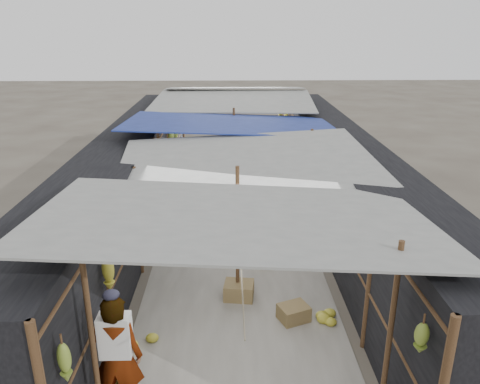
{
  "coord_description": "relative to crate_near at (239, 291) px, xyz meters",
  "views": [
    {
      "loc": [
        -0.13,
        -4.72,
        4.89
      ],
      "look_at": [
        0.1,
        5.45,
        1.25
      ],
      "focal_mm": 35.0,
      "sensor_mm": 36.0,
      "label": 1
    }
  ],
  "objects": [
    {
      "name": "stall_left",
      "position": [
        -2.72,
        3.55,
        0.99
      ],
      "size": [
        1.4,
        15.0,
        2.3
      ],
      "primitive_type": "cube",
      "color": "black",
      "rests_on": "ground"
    },
    {
      "name": "crate_near",
      "position": [
        0.0,
        0.0,
        0.0
      ],
      "size": [
        0.6,
        0.5,
        0.33
      ],
      "primitive_type": "cube",
      "rotation": [
        0.0,
        0.0,
        -0.13
      ],
      "color": "#94784B",
      "rests_on": "ground"
    },
    {
      "name": "vendor_elderly",
      "position": [
        -1.61,
        -2.73,
        0.74
      ],
      "size": [
        0.68,
        0.46,
        1.8
      ],
      "primitive_type": "imported",
      "rotation": [
        0.0,
        0.0,
        3.09
      ],
      "color": "white",
      "rests_on": "ground"
    },
    {
      "name": "stall_right",
      "position": [
        2.68,
        3.55,
        0.99
      ],
      "size": [
        1.4,
        15.0,
        2.3
      ],
      "primitive_type": "cube",
      "color": "black",
      "rests_on": "ground"
    },
    {
      "name": "crate_mid",
      "position": [
        0.94,
        -0.73,
        -0.02
      ],
      "size": [
        0.61,
        0.56,
        0.3
      ],
      "primitive_type": "cube",
      "rotation": [
        0.0,
        0.0,
        0.39
      ],
      "color": "#94784B",
      "rests_on": "ground"
    },
    {
      "name": "black_basin",
      "position": [
        0.89,
        5.83,
        -0.08
      ],
      "size": [
        0.57,
        0.57,
        0.17
      ],
      "primitive_type": "cylinder",
      "color": "black",
      "rests_on": "ground"
    },
    {
      "name": "floor_bananas",
      "position": [
        -0.59,
        3.62,
        -0.01
      ],
      "size": [
        3.91,
        10.43,
        0.34
      ],
      "color": "gold",
      "rests_on": "ground"
    },
    {
      "name": "shopper_blue",
      "position": [
        -0.95,
        2.72,
        0.61
      ],
      "size": [
        0.79,
        0.63,
        1.55
      ],
      "primitive_type": "imported",
      "rotation": [
        0.0,
        0.0,
        -0.06
      ],
      "color": "navy",
      "rests_on": "ground"
    },
    {
      "name": "hanging_bananas",
      "position": [
        -0.02,
        4.04,
        1.47
      ],
      "size": [
        3.96,
        14.37,
        0.77
      ],
      "color": "olive",
      "rests_on": "ground"
    },
    {
      "name": "crate_back",
      "position": [
        -1.19,
        7.12,
        -0.03
      ],
      "size": [
        0.44,
        0.37,
        0.27
      ],
      "primitive_type": "cube",
      "rotation": [
        0.0,
        0.0,
        0.05
      ],
      "color": "#94784B",
      "rests_on": "ground"
    },
    {
      "name": "vendor_seated",
      "position": [
        1.13,
        2.69,
        0.35
      ],
      "size": [
        0.6,
        0.76,
        1.02
      ],
      "primitive_type": "imported",
      "rotation": [
        0.0,
        0.0,
        -1.18
      ],
      "color": "#46413D",
      "rests_on": "ground"
    },
    {
      "name": "market_canopy",
      "position": [
        0.0,
        3.89,
        2.25
      ],
      "size": [
        5.62,
        15.2,
        2.77
      ],
      "color": "brown",
      "rests_on": "ground"
    },
    {
      "name": "aisle_slab",
      "position": [
        -0.02,
        3.55,
        -0.15
      ],
      "size": [
        3.6,
        16.0,
        0.02
      ],
      "primitive_type": "cube",
      "color": "#9E998E",
      "rests_on": "ground"
    }
  ]
}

